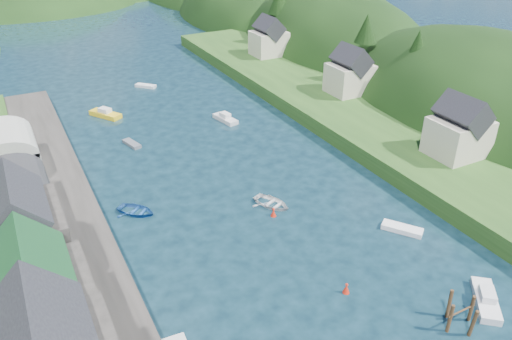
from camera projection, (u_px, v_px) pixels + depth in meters
ground at (191, 133)px, 78.76m from camera, size 600.00×600.00×0.00m
hillside_right at (330, 86)px, 120.09m from camera, size 36.00×245.56×48.00m
far_hills at (71, 32)px, 180.37m from camera, size 103.00×68.00×44.00m
hill_trees at (154, 41)px, 85.14m from camera, size 92.06×150.46×12.46m
quay_left at (64, 296)px, 45.26m from camera, size 12.00×110.00×2.00m
boat_sheds at (11, 171)px, 57.06m from camera, size 7.00×21.00×7.50m
terrace_right at (358, 118)px, 80.67m from camera, size 16.00×120.00×2.40m
right_bank_cottages at (344, 74)px, 86.09m from camera, size 9.00×59.24×8.41m
piling_cluster_far at (460, 316)px, 42.94m from camera, size 3.08×2.89×3.51m
channel_buoy_near at (346, 289)px, 46.91m from camera, size 0.70×0.70×1.10m
channel_buoy_far at (273, 213)px, 58.11m from camera, size 0.70×0.70×1.10m
moored_boats at (250, 223)px, 56.34m from camera, size 31.27×92.28×1.69m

